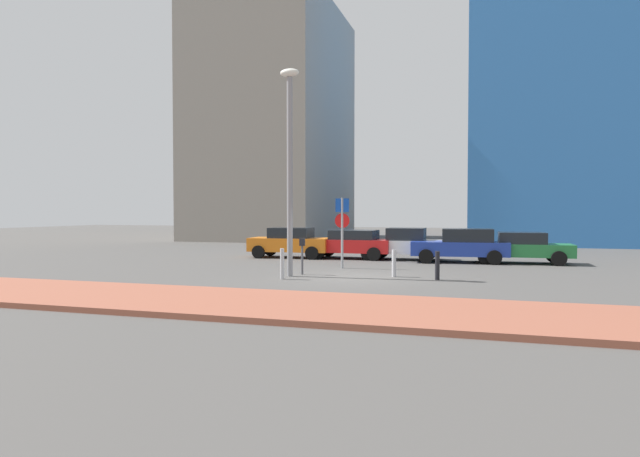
# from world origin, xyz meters

# --- Properties ---
(ground_plane) EXTENTS (120.00, 120.00, 0.00)m
(ground_plane) POSITION_xyz_m (0.00, 0.00, 0.00)
(ground_plane) COLOR #4C4947
(sidewalk_brick) EXTENTS (40.00, 3.85, 0.14)m
(sidewalk_brick) POSITION_xyz_m (0.00, -6.47, 0.07)
(sidewalk_brick) COLOR #93513D
(sidewalk_brick) RESTS_ON ground
(parked_car_orange) EXTENTS (4.08, 2.05, 1.50)m
(parked_car_orange) POSITION_xyz_m (-4.79, 6.97, 0.78)
(parked_car_orange) COLOR orange
(parked_car_orange) RESTS_ON ground
(parked_car_red) EXTENTS (4.17, 2.12, 1.40)m
(parked_car_red) POSITION_xyz_m (-1.76, 7.34, 0.75)
(parked_car_red) COLOR red
(parked_car_red) RESTS_ON ground
(parked_car_white) EXTENTS (4.08, 1.96, 1.52)m
(parked_car_white) POSITION_xyz_m (0.70, 7.46, 0.77)
(parked_car_white) COLOR white
(parked_car_white) RESTS_ON ground
(parked_car_blue) EXTENTS (4.39, 2.27, 1.53)m
(parked_car_blue) POSITION_xyz_m (3.51, 6.81, 0.80)
(parked_car_blue) COLOR #1E389E
(parked_car_blue) RESTS_ON ground
(parked_car_green) EXTENTS (4.43, 1.96, 1.39)m
(parked_car_green) POSITION_xyz_m (6.04, 7.11, 0.72)
(parked_car_green) COLOR #237238
(parked_car_green) RESTS_ON ground
(parking_sign_post) EXTENTS (0.60, 0.11, 2.87)m
(parking_sign_post) POSITION_xyz_m (-1.02, 2.81, 1.80)
(parking_sign_post) COLOR gray
(parking_sign_post) RESTS_ON ground
(parking_meter) EXTENTS (0.18, 0.14, 1.33)m
(parking_meter) POSITION_xyz_m (-1.86, 0.24, 0.87)
(parking_meter) COLOR #4C4C51
(parking_meter) RESTS_ON ground
(street_lamp) EXTENTS (0.70, 0.36, 7.34)m
(street_lamp) POSITION_xyz_m (-2.10, -0.42, 4.30)
(street_lamp) COLOR gray
(street_lamp) RESTS_ON ground
(traffic_bollard_near) EXTENTS (0.14, 0.14, 1.05)m
(traffic_bollard_near) POSITION_xyz_m (-2.07, -1.26, 0.52)
(traffic_bollard_near) COLOR #B7B7BC
(traffic_bollard_near) RESTS_ON ground
(traffic_bollard_mid) EXTENTS (0.15, 0.15, 0.97)m
(traffic_bollard_mid) POSITION_xyz_m (3.01, 0.08, 0.48)
(traffic_bollard_mid) COLOR black
(traffic_bollard_mid) RESTS_ON ground
(traffic_bollard_far) EXTENTS (0.15, 0.15, 0.95)m
(traffic_bollard_far) POSITION_xyz_m (1.46, 0.52, 0.48)
(traffic_bollard_far) COLOR #B7B7BC
(traffic_bollard_far) RESTS_ON ground
(building_colorful_midrise) EXTENTS (18.56, 15.84, 26.78)m
(building_colorful_midrise) POSITION_xyz_m (12.67, 26.73, 13.39)
(building_colorful_midrise) COLOR #3372BF
(building_colorful_midrise) RESTS_ON ground
(building_under_construction) EXTENTS (10.70, 15.00, 19.78)m
(building_under_construction) POSITION_xyz_m (-13.06, 25.56, 9.89)
(building_under_construction) COLOR gray
(building_under_construction) RESTS_ON ground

